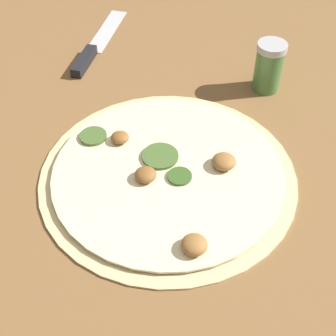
{
  "coord_description": "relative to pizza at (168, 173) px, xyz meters",
  "views": [
    {
      "loc": [
        0.28,
        -0.38,
        0.51
      ],
      "look_at": [
        0.0,
        0.0,
        0.02
      ],
      "focal_mm": 50.0,
      "sensor_mm": 36.0,
      "label": 1
    }
  ],
  "objects": [
    {
      "name": "pizza",
      "position": [
        0.0,
        0.0,
        0.0
      ],
      "size": [
        0.38,
        0.38,
        0.03
      ],
      "color": "beige",
      "rests_on": "ground_plane"
    },
    {
      "name": "spice_jar",
      "position": [
        0.01,
        0.28,
        0.04
      ],
      "size": [
        0.05,
        0.05,
        0.09
      ],
      "color": "#4C7F42",
      "rests_on": "ground_plane"
    },
    {
      "name": "knife",
      "position": [
        -0.32,
        0.17,
        0.0
      ],
      "size": [
        0.13,
        0.25,
        0.02
      ],
      "rotation": [
        0.0,
        0.0,
        1.98
      ],
      "color": "silver",
      "rests_on": "ground_plane"
    },
    {
      "name": "ground_plane",
      "position": [
        -0.0,
        0.0,
        -0.01
      ],
      "size": [
        3.0,
        3.0,
        0.0
      ],
      "primitive_type": "plane",
      "color": "brown"
    }
  ]
}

